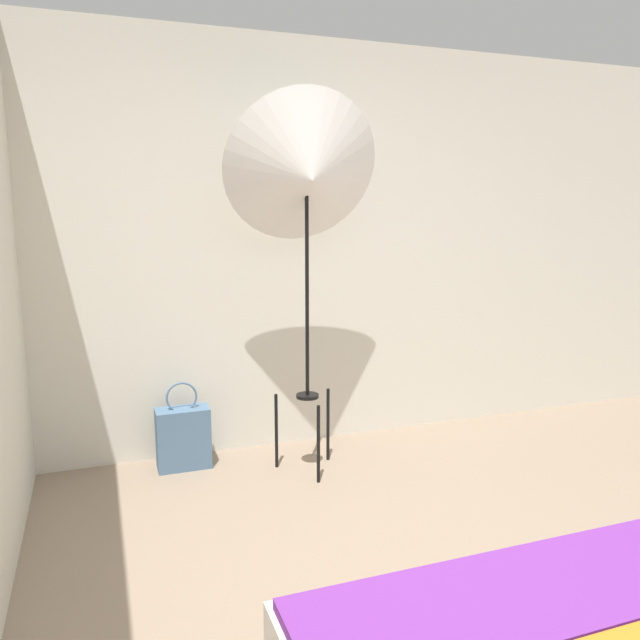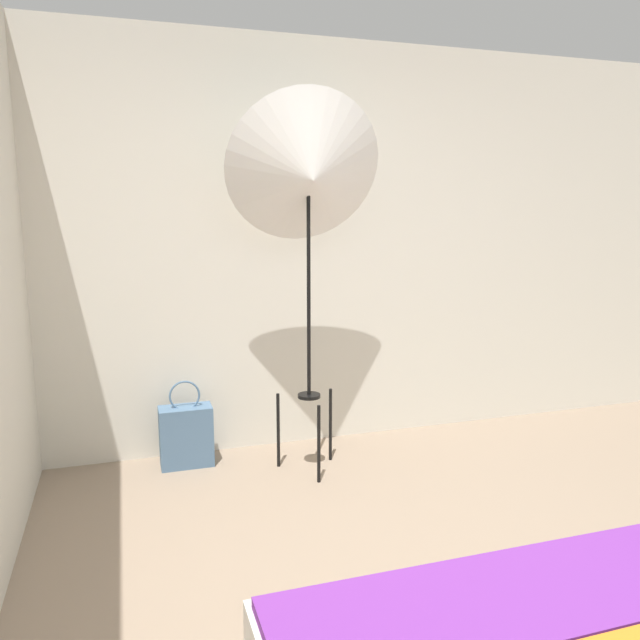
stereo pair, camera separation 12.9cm
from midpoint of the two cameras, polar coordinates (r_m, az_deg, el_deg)
wall_back at (r=4.03m, az=-4.52°, el=6.52°), size 8.00×0.05×2.60m
photo_umbrella at (r=3.56m, az=-2.29°, el=13.09°), size 0.91×0.56×2.21m
tote_bag at (r=3.93m, az=-13.33°, el=-10.40°), size 0.32×0.16×0.54m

